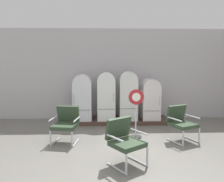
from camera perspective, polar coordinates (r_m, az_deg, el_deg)
ground at (r=4.76m, az=3.29°, el=-17.88°), size 12.00×10.00×0.05m
back_wall at (r=7.98m, az=0.93°, el=4.54°), size 11.76×0.12×3.27m
display_plinth at (r=7.58m, az=1.16°, el=-7.70°), size 3.60×0.95×0.13m
refrigerator_0 at (r=7.34m, az=-7.72°, el=-1.25°), size 0.61×0.71×1.53m
refrigerator_1 at (r=7.30m, az=-1.52°, el=-0.92°), size 0.59×0.70×1.60m
refrigerator_2 at (r=7.31m, az=4.26°, el=-0.81°), size 0.59×0.64×1.63m
refrigerator_3 at (r=7.49m, az=10.06°, el=-1.79°), size 0.59×0.70×1.38m
armchair_left at (r=5.69m, az=-12.04°, el=-8.09°), size 0.72×0.74×0.92m
armchair_right at (r=5.95m, az=17.74°, el=-7.61°), size 0.81×0.83×0.92m
armchair_center at (r=4.37m, az=3.29°, el=-12.54°), size 0.85×0.87×0.92m
sign_stand at (r=5.91m, az=6.33°, el=-6.48°), size 0.42×0.32×1.33m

